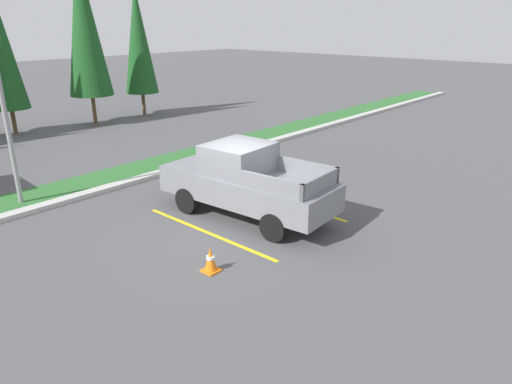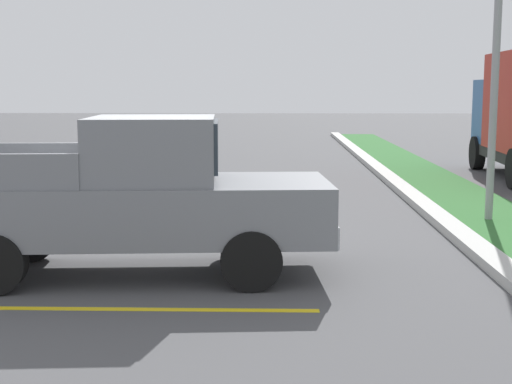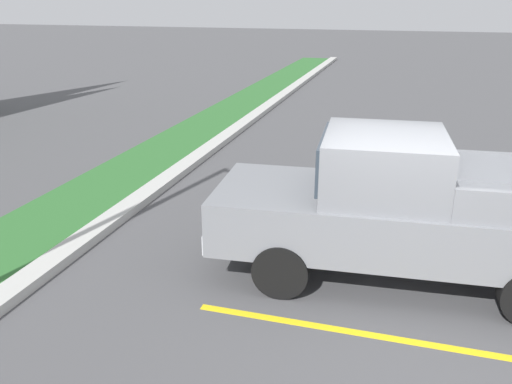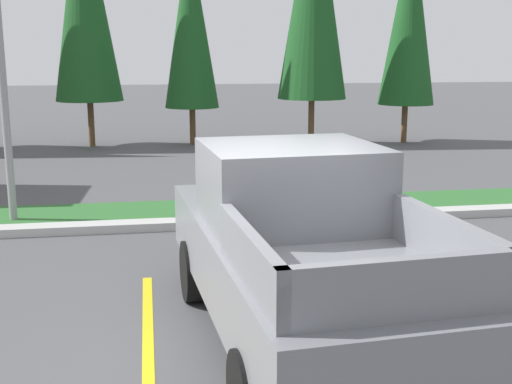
# 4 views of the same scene
# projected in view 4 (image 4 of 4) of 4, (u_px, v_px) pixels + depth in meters

# --- Properties ---
(ground_plane) EXTENTS (120.00, 120.00, 0.00)m
(ground_plane) POSITION_uv_depth(u_px,v_px,m) (249.00, 351.00, 6.74)
(ground_plane) COLOR #4C4C4F
(parking_line_near) EXTENTS (0.12, 4.80, 0.01)m
(parking_line_near) POSITION_uv_depth(u_px,v_px,m) (148.00, 356.00, 6.62)
(parking_line_near) COLOR yellow
(parking_line_near) RESTS_ON ground
(parking_line_far) EXTENTS (0.12, 4.80, 0.01)m
(parking_line_far) POSITION_uv_depth(u_px,v_px,m) (435.00, 335.00, 7.12)
(parking_line_far) COLOR yellow
(parking_line_far) RESTS_ON ground
(curb_strip) EXTENTS (56.00, 0.40, 0.15)m
(curb_strip) POSITION_uv_depth(u_px,v_px,m) (206.00, 223.00, 11.54)
(curb_strip) COLOR #B2B2AD
(curb_strip) RESTS_ON ground
(grass_median) EXTENTS (56.00, 1.80, 0.06)m
(grass_median) POSITION_uv_depth(u_px,v_px,m) (201.00, 211.00, 12.61)
(grass_median) COLOR #2D662D
(grass_median) RESTS_ON ground
(pickup_truck_main) EXTENTS (2.28, 5.35, 2.10)m
(pickup_truck_main) POSITION_uv_depth(u_px,v_px,m) (297.00, 250.00, 6.70)
(pickup_truck_main) COLOR black
(pickup_truck_main) RESTS_ON ground
(cypress_tree_right_inner) EXTENTS (1.80, 1.80, 6.93)m
(cypress_tree_right_inner) POSITION_uv_depth(u_px,v_px,m) (191.00, 20.00, 21.22)
(cypress_tree_right_inner) COLOR brown
(cypress_tree_right_inner) RESTS_ON ground
(cypress_tree_far_right) EXTENTS (1.89, 1.89, 7.28)m
(cypress_tree_far_right) POSITION_uv_depth(u_px,v_px,m) (409.00, 15.00, 21.70)
(cypress_tree_far_right) COLOR brown
(cypress_tree_far_right) RESTS_ON ground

